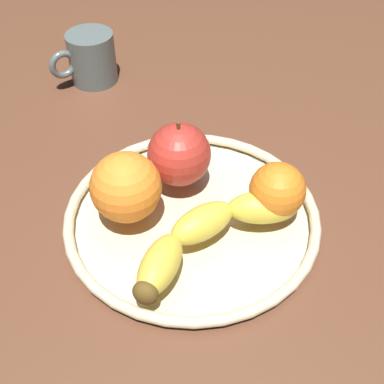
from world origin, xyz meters
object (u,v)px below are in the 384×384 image
banana (208,233)px  apple (179,154)px  orange_back_left (126,187)px  fruit_bowl (192,216)px  ambient_mug (91,58)px  orange_front_left (277,190)px

banana → apple: 10.99cm
orange_back_left → banana: bearing=117.2°
fruit_bowl → ambient_mug: ambient_mug is taller
orange_back_left → ambient_mug: bearing=-109.3°
apple → orange_front_left: (-5.84, 10.54, -0.61)cm
fruit_bowl → orange_back_left: (5.96, -3.90, 4.80)cm
fruit_bowl → orange_front_left: (-7.74, 5.17, 4.01)cm
orange_back_left → ambient_mug: 31.68cm
apple → ambient_mug: apple is taller
apple → ambient_mug: size_ratio=0.78×
apple → ambient_mug: 28.54cm
fruit_bowl → apple: size_ratio=3.52×
fruit_bowl → orange_back_left: 8.58cm
fruit_bowl → ambient_mug: 34.18cm
banana → ambient_mug: ambient_mug is taller
fruit_bowl → apple: (-1.90, -5.37, 4.62)cm
ambient_mug → banana: bearing=81.3°
orange_back_left → ambient_mug: size_ratio=0.74×
fruit_bowl → ambient_mug: size_ratio=2.75×
banana → orange_back_left: (4.54, -8.83, 2.09)cm
banana → ambient_mug: bearing=-99.6°
banana → orange_front_left: orange_front_left is taller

